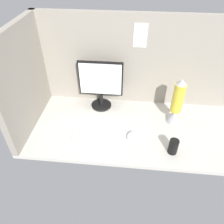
# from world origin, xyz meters

# --- Properties ---
(ground_plane) EXTENTS (1.80, 0.80, 0.03)m
(ground_plane) POSITION_xyz_m (0.00, 0.00, -0.01)
(ground_plane) COLOR beige
(cubicle_wall_back) EXTENTS (1.80, 0.06, 0.79)m
(cubicle_wall_back) POSITION_xyz_m (-0.00, 0.37, 0.40)
(cubicle_wall_back) COLOR gray
(cubicle_wall_back) RESTS_ON ground_plane
(cubicle_wall_side) EXTENTS (0.05, 0.80, 0.79)m
(cubicle_wall_side) POSITION_xyz_m (-0.88, 0.00, 0.40)
(cubicle_wall_side) COLOR gray
(cubicle_wall_side) RESTS_ON ground_plane
(monitor) EXTENTS (0.38, 0.18, 0.44)m
(monitor) POSITION_xyz_m (-0.34, 0.25, 0.24)
(monitor) COLOR black
(monitor) RESTS_ON ground_plane
(keyboard) EXTENTS (0.37, 0.14, 0.02)m
(keyboard) POSITION_xyz_m (-0.32, -0.17, 0.01)
(keyboard) COLOR silver
(keyboard) RESTS_ON ground_plane
(mouse) EXTENTS (0.09, 0.11, 0.03)m
(mouse) POSITION_xyz_m (-0.06, -0.13, 0.02)
(mouse) COLOR silver
(mouse) RESTS_ON ground_plane
(mug_black_travel) EXTENTS (0.07, 0.07, 0.12)m
(mug_black_travel) POSITION_xyz_m (0.25, -0.25, 0.06)
(mug_black_travel) COLOR black
(mug_black_travel) RESTS_ON ground_plane
(lava_lamp) EXTENTS (0.12, 0.12, 0.41)m
(lava_lamp) POSITION_xyz_m (0.29, 0.10, 0.17)
(lava_lamp) COLOR #A5A5AD
(lava_lamp) RESTS_ON ground_plane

